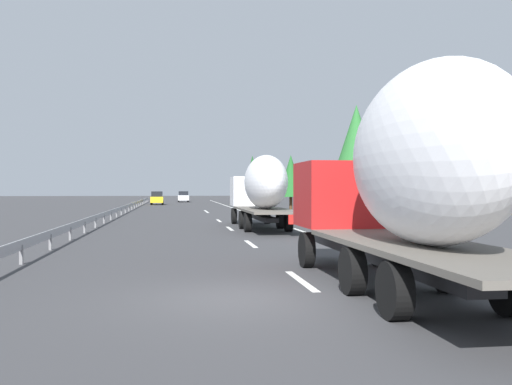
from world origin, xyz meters
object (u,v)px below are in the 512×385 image
(car_yellow_coupe, at_px, (157,198))
(road_sign, at_px, (257,188))
(car_white_van, at_px, (183,197))
(truck_lead, at_px, (262,188))
(truck_trailing, at_px, (405,173))

(car_yellow_coupe, height_order, road_sign, road_sign)
(car_white_van, xyz_separation_m, car_yellow_coupe, (-15.59, 3.95, 0.02))
(truck_lead, height_order, road_sign, truck_lead)
(truck_lead, distance_m, car_white_van, 65.55)
(truck_lead, relative_size, car_yellow_coupe, 3.21)
(road_sign, bearing_deg, truck_trailing, 175.96)
(truck_trailing, xyz_separation_m, car_yellow_coupe, (70.37, 7.47, -1.70))
(truck_lead, height_order, car_white_van, truck_lead)
(truck_lead, bearing_deg, road_sign, -7.57)
(car_yellow_coupe, bearing_deg, truck_lead, -171.48)
(truck_trailing, relative_size, road_sign, 3.54)
(car_white_van, height_order, car_yellow_coupe, car_yellow_coupe)
(car_white_van, distance_m, car_yellow_coupe, 16.09)
(truck_trailing, distance_m, car_white_van, 86.05)
(truck_trailing, relative_size, car_yellow_coupe, 3.00)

